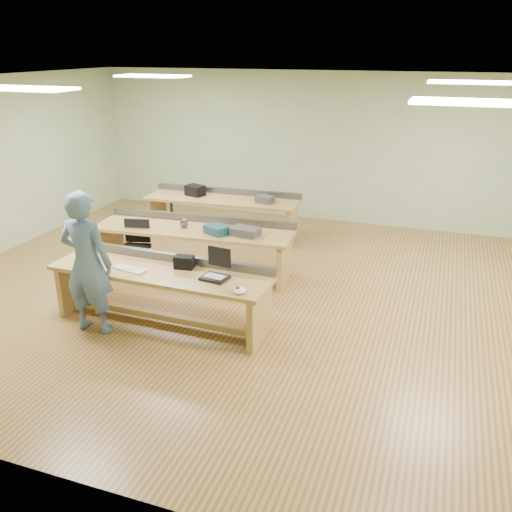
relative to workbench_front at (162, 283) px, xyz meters
name	(u,v)px	position (x,y,z in m)	size (l,w,h in m)	color
floor	(265,296)	(1.01, 1.21, -0.56)	(10.00, 10.00, 0.00)	olive
ceiling	(267,83)	(1.01, 1.21, 2.44)	(10.00, 10.00, 0.00)	silver
wall_back	(328,148)	(1.01, 5.21, 0.94)	(10.00, 0.04, 3.00)	#AABC8E
wall_front	(91,333)	(1.01, -2.79, 0.94)	(10.00, 0.04, 3.00)	#AABC8E
fluor_panels	(267,85)	(1.01, 1.21, 2.41)	(6.20, 3.50, 0.03)	white
workbench_front	(162,283)	(0.00, 0.00, 0.00)	(2.96, 0.86, 0.86)	#AE8749
workbench_mid	(195,239)	(-0.35, 1.71, 0.01)	(3.23, 1.05, 0.86)	#AE8749
workbench_back	(223,208)	(-0.62, 3.52, 0.00)	(2.97, 0.94, 0.86)	#AE8749
person	(87,263)	(-0.76, -0.49, 0.37)	(0.68, 0.44, 1.85)	slate
laptop_base	(215,278)	(0.77, -0.04, 0.21)	(0.32, 0.26, 0.03)	black
laptop_screen	(219,257)	(0.79, 0.08, 0.44)	(0.32, 0.02, 0.25)	black
keyboard	(130,269)	(-0.37, -0.15, 0.20)	(0.45, 0.15, 0.03)	beige
trackball_mouse	(240,290)	(1.21, -0.32, 0.23)	(0.14, 0.17, 0.07)	white
camera_bag	(184,262)	(0.26, 0.15, 0.27)	(0.24, 0.16, 0.17)	black
task_chair	(136,256)	(-1.17, 1.26, -0.23)	(0.57, 0.57, 0.89)	black
parts_bin_teal	(217,229)	(0.10, 1.58, 0.25)	(0.36, 0.27, 0.12)	#163D48
parts_bin_grey	(245,231)	(0.54, 1.64, 0.25)	(0.43, 0.27, 0.12)	#38373A
mug	(184,224)	(-0.51, 1.68, 0.24)	(0.13, 0.13, 0.10)	#38373A
drinks_can	(184,223)	(-0.51, 1.69, 0.26)	(0.07, 0.07, 0.13)	#BBBBC0
storage_box_back	(195,190)	(-1.19, 3.51, 0.29)	(0.35, 0.25, 0.20)	black
tray_back	(265,199)	(0.24, 3.48, 0.25)	(0.31, 0.22, 0.12)	#38373A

